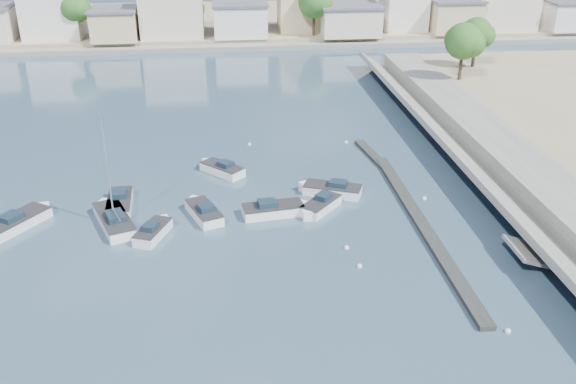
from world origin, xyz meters
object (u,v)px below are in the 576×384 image
at_px(motorboat_e, 21,221).
at_px(motorboat_f, 221,169).
at_px(motorboat_d, 319,207).
at_px(sailboat, 113,219).
at_px(motorboat_c, 330,190).
at_px(motorboat_g, 119,205).
at_px(motorboat_b, 154,231).
at_px(motorboat_a, 203,212).
at_px(motorboat_h, 276,210).

xyz_separation_m(motorboat_e, motorboat_f, (15.27, 8.38, -0.00)).
distance_m(motorboat_d, sailboat, 15.97).
bearing_deg(motorboat_c, motorboat_e, -173.15).
bearing_deg(motorboat_f, motorboat_g, -141.41).
xyz_separation_m(motorboat_b, sailboat, (-3.26, 2.27, 0.04)).
height_order(motorboat_e, motorboat_g, same).
distance_m(motorboat_g, sailboat, 2.41).
bearing_deg(motorboat_a, sailboat, -175.52).
relative_size(motorboat_b, motorboat_c, 0.78).
xyz_separation_m(motorboat_c, motorboat_f, (-9.03, 5.46, -0.00)).
bearing_deg(motorboat_c, motorboat_g, -176.54).
distance_m(motorboat_c, motorboat_h, 5.77).
distance_m(motorboat_f, motorboat_h, 9.66).
distance_m(motorboat_a, motorboat_g, 6.91).
relative_size(motorboat_a, motorboat_c, 0.92).
relative_size(motorboat_a, motorboat_g, 0.88).
height_order(motorboat_f, motorboat_h, same).
distance_m(motorboat_c, motorboat_d, 3.35).
height_order(motorboat_a, motorboat_g, same).
relative_size(motorboat_c, motorboat_e, 1.00).
distance_m(motorboat_b, sailboat, 3.97).
bearing_deg(motorboat_d, sailboat, -178.63).
bearing_deg(motorboat_a, motorboat_f, 79.90).
distance_m(motorboat_d, motorboat_e, 22.95).
xyz_separation_m(motorboat_d, motorboat_e, (-22.95, 0.15, 0.00)).
height_order(motorboat_a, motorboat_d, same).
height_order(motorboat_d, motorboat_h, same).
distance_m(motorboat_c, motorboat_g, 17.20).
distance_m(motorboat_b, motorboat_e, 10.62).
relative_size(motorboat_c, motorboat_d, 1.31).
relative_size(motorboat_e, sailboat, 0.59).
height_order(motorboat_a, motorboat_e, same).
bearing_deg(motorboat_h, motorboat_a, 176.96).
xyz_separation_m(motorboat_b, motorboat_f, (5.02, 11.18, 0.00)).
xyz_separation_m(motorboat_c, motorboat_d, (-1.35, -3.07, -0.00)).
relative_size(motorboat_h, sailboat, 0.60).
height_order(motorboat_c, motorboat_h, same).
xyz_separation_m(motorboat_d, motorboat_g, (-15.83, 2.03, 0.00)).
bearing_deg(motorboat_e, sailboat, -4.32).
height_order(motorboat_f, sailboat, sailboat).
bearing_deg(motorboat_b, motorboat_a, 38.44).
relative_size(motorboat_c, motorboat_h, 0.97).
bearing_deg(motorboat_g, motorboat_e, -165.20).
bearing_deg(motorboat_b, motorboat_h, 15.08).
xyz_separation_m(motorboat_a, motorboat_c, (10.52, 2.92, 0.00)).
bearing_deg(motorboat_d, motorboat_c, 66.31).
xyz_separation_m(motorboat_a, motorboat_g, (-6.65, 1.88, 0.00)).
height_order(motorboat_a, motorboat_f, same).
xyz_separation_m(motorboat_f, motorboat_h, (4.24, -8.68, 0.00)).
distance_m(motorboat_e, motorboat_g, 7.37).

